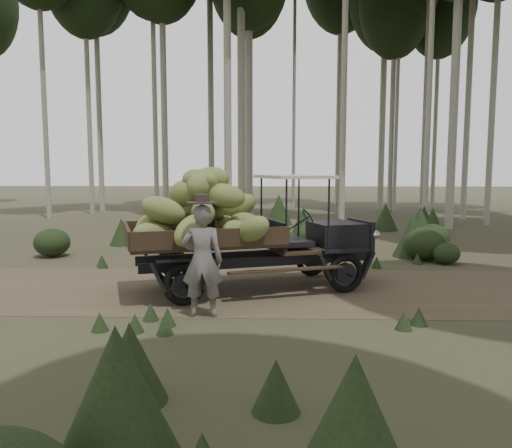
% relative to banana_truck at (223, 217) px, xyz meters
% --- Properties ---
extents(ground, '(120.00, 120.00, 0.00)m').
position_rel_banana_truck_xyz_m(ground, '(-0.19, 0.14, -1.53)').
color(ground, '#473D2B').
rests_on(ground, ground).
extents(dirt_track, '(70.00, 4.00, 0.01)m').
position_rel_banana_truck_xyz_m(dirt_track, '(-0.19, 0.14, -1.53)').
color(dirt_track, brown).
rests_on(dirt_track, ground).
extents(banana_truck, '(5.37, 3.47, 2.60)m').
position_rel_banana_truck_xyz_m(banana_truck, '(0.00, 0.00, 0.00)').
color(banana_truck, black).
rests_on(banana_truck, ground).
extents(farmer, '(0.71, 0.52, 2.07)m').
position_rel_banana_truck_xyz_m(farmer, '(-0.19, -1.74, -0.55)').
color(farmer, '#615D59').
rests_on(farmer, ground).
extents(undergrowth, '(24.11, 20.71, 1.39)m').
position_rel_banana_truck_xyz_m(undergrowth, '(2.44, 2.58, -1.00)').
color(undergrowth, '#233319').
rests_on(undergrowth, ground).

